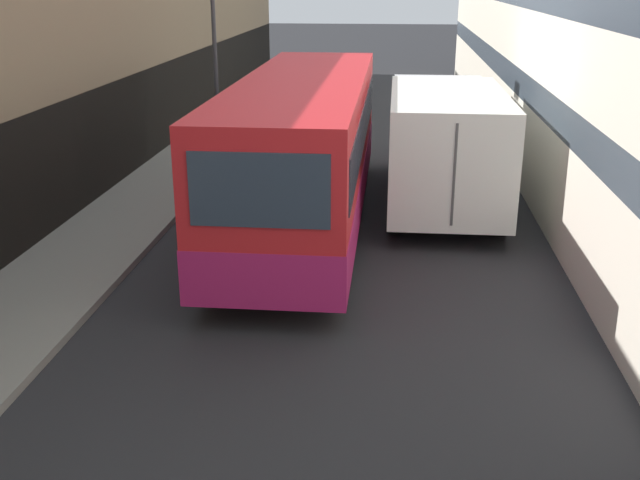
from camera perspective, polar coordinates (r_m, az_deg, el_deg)
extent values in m
plane|color=#232326|center=(13.44, 0.73, -3.16)|extent=(150.00, 150.00, 0.00)
cube|color=gray|center=(14.61, -18.54, -2.04)|extent=(2.26, 60.00, 0.13)
cube|color=#333D47|center=(13.20, 22.38, 6.40)|extent=(1.08, 60.00, 0.70)
cube|color=red|center=(15.98, -1.22, 7.33)|extent=(2.51, 10.73, 2.77)
cube|color=#B21E5B|center=(16.20, -1.20, 4.10)|extent=(2.53, 10.75, 0.90)
cube|color=#2D3847|center=(15.90, -1.23, 8.79)|extent=(2.54, 9.87, 0.89)
cube|color=#2D3847|center=(10.70, -4.66, 3.78)|extent=(2.06, 0.04, 1.11)
cylinder|color=black|center=(19.63, -3.25, 5.70)|extent=(0.24, 1.00, 1.00)
cylinder|color=black|center=(19.42, 3.22, 5.55)|extent=(0.24, 1.00, 1.00)
cylinder|color=black|center=(13.39, -7.57, -1.14)|extent=(0.24, 1.00, 1.00)
cylinder|color=black|center=(13.07, 1.89, -1.48)|extent=(0.24, 1.00, 1.00)
cube|color=silver|center=(20.83, 8.93, 9.05)|extent=(2.40, 2.10, 2.14)
cube|color=silver|center=(17.13, 9.56, 7.14)|extent=(2.50, 5.40, 2.36)
cube|color=#4C4C4C|center=(14.51, 10.19, 4.85)|extent=(0.05, 0.02, 2.00)
cylinder|color=black|center=(20.99, 5.71, 6.49)|extent=(0.22, 0.96, 0.96)
cylinder|color=black|center=(21.12, 11.85, 6.25)|extent=(0.22, 0.96, 0.96)
cylinder|color=black|center=(15.93, 5.62, 2.26)|extent=(0.22, 0.96, 0.96)
cylinder|color=black|center=(16.10, 13.64, 1.97)|extent=(0.22, 0.96, 0.96)
cylinder|color=#38383D|center=(21.56, -8.08, 15.43)|extent=(0.12, 0.12, 7.15)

